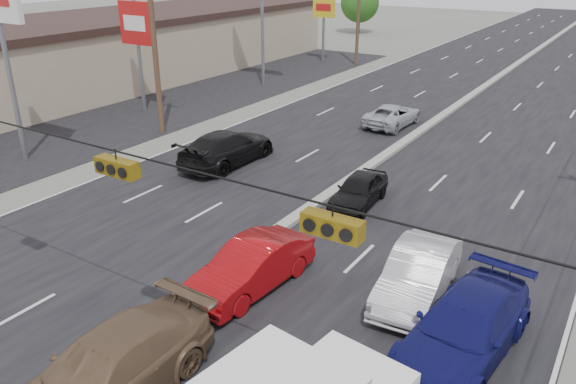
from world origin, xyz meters
name	(u,v)px	position (x,y,z in m)	size (l,w,h in m)	color
ground	(102,355)	(0.00, 0.00, 0.00)	(200.00, 200.00, 0.00)	#606356
road_surface	(458,106)	(0.00, 30.00, 0.00)	(20.00, 160.00, 0.02)	black
center_median	(458,105)	(0.00, 30.00, 0.10)	(0.50, 160.00, 0.20)	gray
strip_mall	(126,49)	(-26.00, 25.00, 2.30)	(12.00, 42.00, 4.60)	tan
parking_lot	(213,90)	(-17.00, 25.00, 0.00)	(10.00, 42.00, 0.02)	black
utility_pole_left_b	(154,41)	(-12.50, 15.00, 5.11)	(1.60, 0.30, 10.00)	#422D1E
utility_pole_left_c	(359,7)	(-12.50, 40.00, 5.11)	(1.60, 0.30, 10.00)	#422D1E
traffic_signals	(114,164)	(1.40, 0.00, 5.49)	(25.00, 0.30, 0.54)	black
pole_sign_mid	(137,30)	(-17.00, 18.00, 5.11)	(2.60, 0.25, 7.00)	slate
pole_sign_far	(324,13)	(-16.00, 40.00, 4.41)	(2.20, 0.25, 6.00)	slate
tree_left_far	(360,3)	(-22.00, 60.00, 3.72)	(4.80, 4.80, 6.12)	#382619
tan_sedan	(107,371)	(1.40, -0.91, 0.80)	(2.24, 5.51, 1.60)	brown
red_sedan	(252,267)	(1.40, 4.61, 0.75)	(1.58, 4.53, 1.49)	#99090D
queue_car_a	(359,190)	(1.40, 12.00, 0.64)	(1.51, 3.74, 1.28)	black
queue_car_b	(418,274)	(5.81, 6.91, 0.77)	(1.62, 4.65, 1.53)	#B9B9BB
queue_car_d	(465,328)	(7.73, 5.04, 0.77)	(2.17, 5.34, 1.55)	#101254
oncoming_near	(227,148)	(-6.11, 12.94, 0.81)	(2.28, 5.60, 1.63)	black
oncoming_far	(393,115)	(-1.93, 23.34, 0.64)	(2.11, 4.58, 1.27)	#B1B5BA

